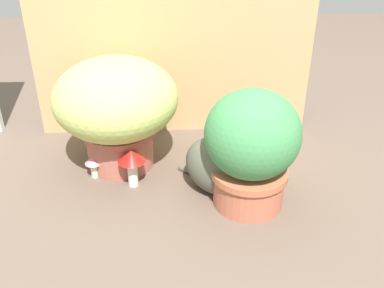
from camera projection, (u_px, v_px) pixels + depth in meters
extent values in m
plane|color=brown|center=(177.00, 186.00, 1.62)|extent=(6.00, 6.00, 0.00)
cube|color=tan|center=(173.00, 43.00, 1.85)|extent=(1.24, 0.03, 0.84)
cylinder|color=#AB5E4E|center=(120.00, 147.00, 1.73)|extent=(0.27, 0.27, 0.16)
cylinder|color=#A65848|center=(119.00, 132.00, 1.69)|extent=(0.29, 0.29, 0.02)
ellipsoid|color=#B6CA66|center=(116.00, 98.00, 1.62)|extent=(0.48, 0.48, 0.31)
cylinder|color=#B36148|center=(248.00, 186.00, 1.50)|extent=(0.25, 0.25, 0.14)
cylinder|color=#B36141|center=(249.00, 172.00, 1.47)|extent=(0.27, 0.27, 0.02)
ellipsoid|color=#418A4D|center=(252.00, 134.00, 1.40)|extent=(0.32, 0.32, 0.31)
ellipsoid|color=#57584A|center=(217.00, 166.00, 1.54)|extent=(0.31, 0.30, 0.22)
ellipsoid|color=gray|center=(240.00, 178.00, 1.50)|extent=(0.12, 0.12, 0.11)
sphere|color=#57584A|center=(245.00, 148.00, 1.43)|extent=(0.15, 0.15, 0.11)
cone|color=#57584A|center=(251.00, 129.00, 1.42)|extent=(0.05, 0.05, 0.04)
cone|color=#57584A|center=(242.00, 135.00, 1.38)|extent=(0.05, 0.05, 0.04)
cylinder|color=#57584A|center=(198.00, 171.00, 1.68)|extent=(0.16, 0.15, 0.07)
cylinder|color=silver|center=(133.00, 173.00, 1.60)|extent=(0.04, 0.04, 0.11)
cone|color=red|center=(131.00, 156.00, 1.57)|extent=(0.11, 0.11, 0.04)
cylinder|color=silver|center=(95.00, 170.00, 1.67)|extent=(0.03, 0.03, 0.06)
cone|color=pink|center=(93.00, 160.00, 1.65)|extent=(0.07, 0.07, 0.03)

